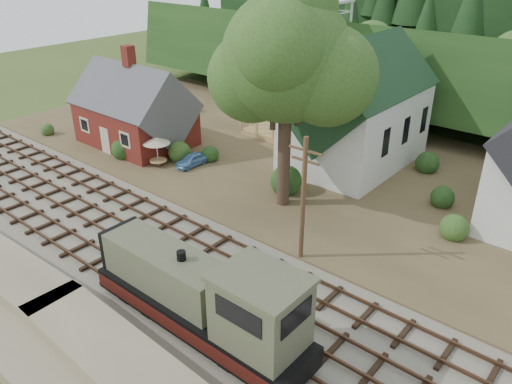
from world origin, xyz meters
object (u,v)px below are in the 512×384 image
Objects in this scene: car_blue at (192,160)px; locomotive at (205,299)px; car_green at (112,115)px; patio_set at (156,142)px.

locomotive is at bearing -40.79° from car_blue.
locomotive is 34.59m from car_green.
car_green reaches higher than car_blue.
patio_set reaches higher than car_green.
car_blue is at bearing 39.16° from patio_set.
locomotive reaches higher than car_blue.
car_green is (-15.25, 2.88, 0.08)m from car_blue.
car_blue is 0.84× the size of car_green.
locomotive reaches higher than patio_set.
locomotive is 20.36m from car_blue.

